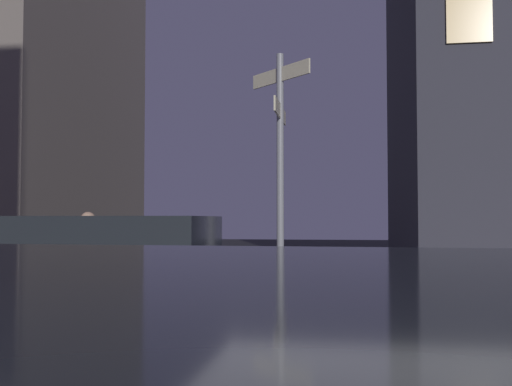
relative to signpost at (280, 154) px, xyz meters
The scene contains 4 objects.
sidewalk_kerb 2.97m from the signpost, 31.50° to the left, with size 40.00×2.90×0.14m, color gray.
signpost is the anchor object (origin of this frame).
car_near_right 3.98m from the signpost, 118.72° to the right, with size 4.71×2.22×1.54m.
cyclist 3.57m from the signpost, 148.76° to the right, with size 1.82×0.36×1.61m.
Camera 1 is at (-0.22, -4.03, 1.51)m, focal length 42.46 mm.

